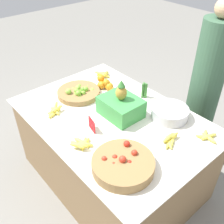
% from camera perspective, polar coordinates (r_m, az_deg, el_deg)
% --- Properties ---
extents(ground_plane, '(12.00, 12.00, 0.00)m').
position_cam_1_polar(ground_plane, '(2.79, -0.00, -13.83)').
color(ground_plane, gray).
extents(market_table, '(1.69, 1.17, 0.78)m').
position_cam_1_polar(market_table, '(2.50, -0.00, -8.12)').
color(market_table, olive).
rests_on(market_table, ground_plane).
extents(lime_bowl, '(0.40, 0.40, 0.10)m').
position_cam_1_polar(lime_bowl, '(2.53, -7.21, 4.25)').
color(lime_bowl, olive).
rests_on(lime_bowl, market_table).
extents(tomato_basket, '(0.43, 0.43, 0.12)m').
position_cam_1_polar(tomato_basket, '(1.79, 2.40, -11.30)').
color(tomato_basket, olive).
rests_on(tomato_basket, market_table).
extents(orange_pile, '(0.19, 0.13, 0.13)m').
position_cam_1_polar(orange_pile, '(2.61, -1.53, 6.20)').
color(orange_pile, orange).
rests_on(orange_pile, market_table).
extents(metal_bowl, '(0.31, 0.31, 0.09)m').
position_cam_1_polar(metal_bowl, '(2.27, 12.47, -0.17)').
color(metal_bowl, '#B7B7BF').
rests_on(metal_bowl, market_table).
extents(price_sign, '(0.11, 0.03, 0.11)m').
position_cam_1_polar(price_sign, '(2.08, -4.43, -2.76)').
color(price_sign, red).
rests_on(price_sign, market_table).
extents(produce_crate, '(0.34, 0.28, 0.34)m').
position_cam_1_polar(produce_crate, '(2.22, 1.94, 1.37)').
color(produce_crate, green).
rests_on(produce_crate, market_table).
extents(veg_bundle, '(0.05, 0.04, 0.15)m').
position_cam_1_polar(veg_bundle, '(2.48, 7.04, 4.69)').
color(veg_bundle, '#4C8E42').
rests_on(veg_bundle, market_table).
extents(banana_bunch_back_center, '(0.17, 0.19, 0.05)m').
position_cam_1_polar(banana_bunch_back_center, '(2.34, -12.39, 0.33)').
color(banana_bunch_back_center, '#EFDB4C').
rests_on(banana_bunch_back_center, market_table).
extents(banana_bunch_front_center, '(0.14, 0.20, 0.06)m').
position_cam_1_polar(banana_bunch_front_center, '(2.04, 12.51, -5.92)').
color(banana_bunch_front_center, '#EFDB4C').
rests_on(banana_bunch_front_center, market_table).
extents(banana_bunch_front_right, '(0.17, 0.16, 0.06)m').
position_cam_1_polar(banana_bunch_front_right, '(2.84, -1.91, 8.24)').
color(banana_bunch_front_right, '#EFDB4C').
rests_on(banana_bunch_front_right, market_table).
extents(banana_bunch_middle_left, '(0.18, 0.18, 0.06)m').
position_cam_1_polar(banana_bunch_middle_left, '(1.97, -6.58, -6.88)').
color(banana_bunch_middle_left, '#EFDB4C').
rests_on(banana_bunch_middle_left, market_table).
extents(banana_bunch_front_left, '(0.17, 0.16, 0.03)m').
position_cam_1_polar(banana_bunch_front_left, '(2.16, 19.97, -5.05)').
color(banana_bunch_front_left, '#EFDB4C').
rests_on(banana_bunch_front_left, market_table).
extents(vendor_person, '(0.30, 0.30, 1.67)m').
position_cam_1_polar(vendor_person, '(2.69, 19.33, 3.62)').
color(vendor_person, '#385B42').
rests_on(vendor_person, ground_plane).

